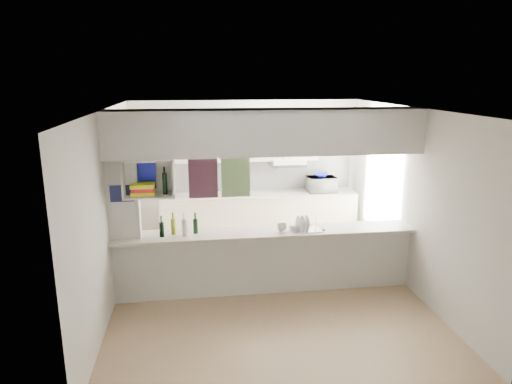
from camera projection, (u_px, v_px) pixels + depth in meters
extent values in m
plane|color=tan|center=(266.00, 291.00, 6.58)|extent=(4.80, 4.80, 0.00)
plane|color=white|center=(267.00, 109.00, 5.95)|extent=(4.80, 4.80, 0.00)
plane|color=silver|center=(246.00, 170.00, 8.57)|extent=(4.20, 0.00, 4.20)
plane|color=silver|center=(109.00, 211.00, 5.99)|extent=(0.00, 4.80, 4.80)
plane|color=silver|center=(411.00, 199.00, 6.54)|extent=(0.00, 4.80, 4.80)
cube|color=silver|center=(266.00, 263.00, 6.47)|extent=(4.20, 0.15, 0.88)
cube|color=beige|center=(266.00, 232.00, 6.36)|extent=(4.20, 0.50, 0.04)
cube|color=white|center=(267.00, 132.00, 6.02)|extent=(4.20, 0.50, 0.60)
cube|color=silver|center=(124.00, 210.00, 6.01)|extent=(0.40, 0.18, 2.60)
cube|color=#191E4C|center=(122.00, 193.00, 5.86)|extent=(0.30, 0.01, 0.22)
cube|color=white|center=(123.00, 211.00, 5.92)|extent=(0.30, 0.01, 0.24)
cube|color=black|center=(203.00, 176.00, 6.27)|extent=(0.40, 0.02, 0.62)
cube|color=#1B7B76|center=(236.00, 175.00, 6.33)|extent=(0.40, 0.02, 0.62)
cube|color=white|center=(150.00, 195.00, 5.91)|extent=(0.65, 0.35, 0.02)
cube|color=white|center=(148.00, 159.00, 5.79)|extent=(0.65, 0.35, 0.02)
cube|color=white|center=(150.00, 175.00, 6.01)|extent=(0.65, 0.02, 0.50)
cube|color=white|center=(124.00, 178.00, 5.81)|extent=(0.02, 0.35, 0.50)
cube|color=white|center=(173.00, 177.00, 5.89)|extent=(0.02, 0.35, 0.50)
cube|color=yellow|center=(143.00, 193.00, 5.89)|extent=(0.30, 0.24, 0.05)
cube|color=red|center=(143.00, 189.00, 5.88)|extent=(0.28, 0.22, 0.05)
cube|color=yellow|center=(143.00, 185.00, 5.87)|extent=(0.30, 0.24, 0.05)
cube|color=#0E139B|center=(146.00, 176.00, 5.97)|extent=(0.26, 0.02, 0.34)
cylinder|color=black|center=(165.00, 184.00, 5.90)|extent=(0.06, 0.06, 0.28)
cube|color=#EAE4C6|center=(259.00, 218.00, 8.52)|extent=(3.60, 0.60, 0.90)
cube|color=beige|center=(259.00, 194.00, 8.40)|extent=(3.60, 0.63, 0.03)
cube|color=silver|center=(257.00, 174.00, 8.60)|extent=(3.60, 0.03, 0.60)
cube|color=#EAE4C6|center=(247.00, 141.00, 8.26)|extent=(2.62, 0.34, 0.72)
cube|color=white|center=(288.00, 162.00, 8.39)|extent=(0.60, 0.46, 0.12)
cube|color=silver|center=(291.00, 166.00, 8.18)|extent=(0.60, 0.02, 0.05)
imported|color=white|center=(322.00, 184.00, 8.50)|extent=(0.53, 0.37, 0.28)
imported|color=#0E139B|center=(321.00, 175.00, 8.45)|extent=(0.24, 0.24, 0.06)
cube|color=silver|center=(306.00, 229.00, 6.39)|extent=(0.44, 0.35, 0.01)
cylinder|color=white|center=(299.00, 222.00, 6.34)|extent=(0.03, 0.21, 0.21)
cylinder|color=white|center=(303.00, 222.00, 6.36)|extent=(0.03, 0.21, 0.21)
cylinder|color=white|center=(307.00, 222.00, 6.37)|extent=(0.03, 0.21, 0.21)
imported|color=white|center=(282.00, 227.00, 6.31)|extent=(0.14, 0.14, 0.10)
cylinder|color=black|center=(162.00, 230.00, 6.10)|extent=(0.06, 0.06, 0.20)
cylinder|color=black|center=(161.00, 219.00, 6.07)|extent=(0.02, 0.02, 0.09)
cylinder|color=olive|center=(173.00, 227.00, 6.20)|extent=(0.06, 0.06, 0.22)
cylinder|color=olive|center=(173.00, 216.00, 6.16)|extent=(0.02, 0.02, 0.09)
cylinder|color=silver|center=(184.00, 228.00, 6.14)|extent=(0.06, 0.06, 0.23)
cylinder|color=silver|center=(184.00, 216.00, 6.10)|extent=(0.02, 0.02, 0.09)
cylinder|color=black|center=(195.00, 226.00, 6.24)|extent=(0.06, 0.06, 0.20)
cylinder|color=black|center=(195.00, 216.00, 6.20)|extent=(0.02, 0.02, 0.09)
cylinder|color=silver|center=(294.00, 227.00, 6.39)|extent=(0.14, 0.14, 0.07)
cube|color=black|center=(320.00, 230.00, 6.38)|extent=(0.14, 0.07, 0.01)
cylinder|color=black|center=(229.00, 190.00, 8.36)|extent=(0.11, 0.11, 0.15)
cube|color=brown|center=(246.00, 188.00, 8.42)|extent=(0.11, 0.09, 0.19)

